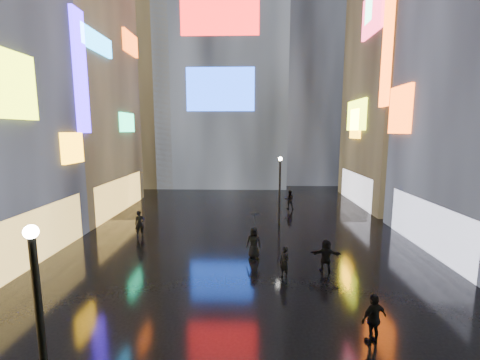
{
  "coord_description": "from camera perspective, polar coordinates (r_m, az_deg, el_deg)",
  "views": [
    {
      "loc": [
        0.38,
        -1.81,
        7.09
      ],
      "look_at": [
        0.0,
        12.0,
        5.0
      ],
      "focal_mm": 24.0,
      "sensor_mm": 36.0,
      "label": 1
    }
  ],
  "objects": [
    {
      "name": "building_right_far",
      "position": [
        36.09,
        28.79,
        18.59
      ],
      "size": [
        10.28,
        12.0,
        28.0
      ],
      "color": "black",
      "rests_on": "ground"
    },
    {
      "name": "pedestrian_6",
      "position": [
        22.98,
        -17.4,
        -7.44
      ],
      "size": [
        0.78,
        0.7,
        1.78
      ],
      "primitive_type": "imported",
      "rotation": [
        0.0,
        0.0,
        0.53
      ],
      "color": "black",
      "rests_on": "ground"
    },
    {
      "name": "umbrella_2",
      "position": [
        18.04,
        2.51,
        -7.12
      ],
      "size": [
        1.26,
        1.25,
        0.88
      ],
      "primitive_type": "imported",
      "rotation": [
        0.0,
        0.0,
        5.07
      ],
      "color": "black",
      "rests_on": "pedestrian_4"
    },
    {
      "name": "tower_flank_right",
      "position": [
        49.58,
        12.32,
        19.96
      ],
      "size": [
        12.0,
        12.0,
        34.0
      ],
      "primitive_type": "cube",
      "color": "black",
      "rests_on": "ground"
    },
    {
      "name": "lamp_near",
      "position": [
        8.73,
        -31.95,
        -21.15
      ],
      "size": [
        0.3,
        0.3,
        5.2
      ],
      "color": "black",
      "rests_on": "ground"
    },
    {
      "name": "pedestrian_7",
      "position": [
        30.0,
        8.77,
        -3.46
      ],
      "size": [
        0.88,
        0.7,
        1.74
      ],
      "primitive_type": "imported",
      "rotation": [
        0.0,
        0.0,
        3.09
      ],
      "color": "black",
      "rests_on": "ground"
    },
    {
      "name": "pedestrian_5",
      "position": [
        17.32,
        15.01,
        -12.84
      ],
      "size": [
        1.6,
        0.64,
        1.68
      ],
      "primitive_type": "imported",
      "rotation": [
        0.0,
        0.0,
        3.05
      ],
      "color": "black",
      "rests_on": "ground"
    },
    {
      "name": "ground",
      "position": [
        22.94,
        0.56,
        -9.4
      ],
      "size": [
        140.0,
        140.0,
        0.0
      ],
      "primitive_type": "plane",
      "color": "black",
      "rests_on": "ground"
    },
    {
      "name": "pedestrian_3",
      "position": [
        12.57,
        22.7,
        -21.78
      ],
      "size": [
        1.1,
        0.8,
        1.74
      ],
      "primitive_type": "imported",
      "rotation": [
        0.0,
        0.0,
        3.56
      ],
      "color": "black",
      "rests_on": "ground"
    },
    {
      "name": "lamp_far",
      "position": [
        24.73,
        7.09,
        -1.11
      ],
      "size": [
        0.3,
        0.3,
        5.2
      ],
      "color": "black",
      "rests_on": "ground"
    },
    {
      "name": "tower_main",
      "position": [
        47.97,
        -2.79,
        25.47
      ],
      "size": [
        16.0,
        14.2,
        42.0
      ],
      "color": "black",
      "rests_on": "ground"
    },
    {
      "name": "pedestrian_8",
      "position": [
        16.28,
        7.9,
        -14.29
      ],
      "size": [
        0.65,
        0.68,
        1.56
      ],
      "primitive_type": "imported",
      "rotation": [
        0.0,
        0.0,
        5.41
      ],
      "color": "black",
      "rests_on": "ground"
    },
    {
      "name": "tower_flank_left",
      "position": [
        46.49,
        -17.09,
        15.55
      ],
      "size": [
        10.0,
        10.0,
        26.0
      ],
      "primitive_type": "cube",
      "color": "black",
      "rests_on": "ground"
    },
    {
      "name": "pedestrian_4",
      "position": [
        18.44,
        2.48,
        -11.08
      ],
      "size": [
        0.97,
        0.75,
        1.76
      ],
      "primitive_type": "imported",
      "rotation": [
        0.0,
        0.0,
        -0.24
      ],
      "color": "black",
      "rests_on": "ground"
    },
    {
      "name": "building_left_far",
      "position": [
        32.5,
        -29.67,
        14.39
      ],
      "size": [
        10.28,
        12.0,
        22.0
      ],
      "color": "black",
      "rests_on": "ground"
    }
  ]
}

